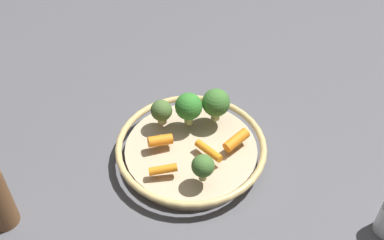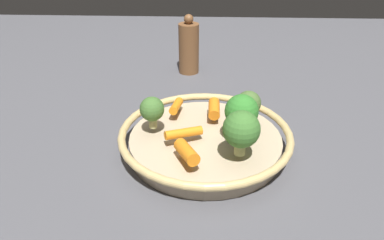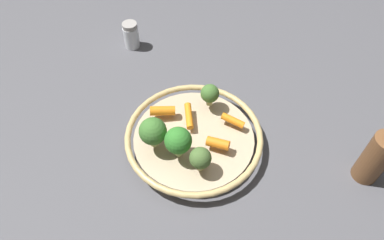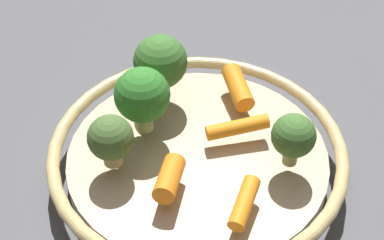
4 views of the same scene
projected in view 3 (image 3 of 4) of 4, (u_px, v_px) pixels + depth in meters
name	position (u px, v px, depth m)	size (l,w,h in m)	color
ground_plane	(194.00, 144.00, 0.81)	(1.95, 1.95, 0.00)	#4C4C51
serving_bowl	(194.00, 139.00, 0.80)	(0.31, 0.31, 0.04)	tan
baby_carrot_near_rim	(218.00, 143.00, 0.75)	(0.02, 0.02, 0.05)	orange
baby_carrot_back	(233.00, 120.00, 0.79)	(0.02, 0.02, 0.05)	orange
baby_carrot_left	(162.00, 111.00, 0.81)	(0.02, 0.02, 0.06)	orange
baby_carrot_center	(189.00, 116.00, 0.80)	(0.02, 0.02, 0.07)	orange
broccoli_floret_small	(178.00, 141.00, 0.71)	(0.06, 0.06, 0.07)	#95AB66
broccoli_floret_edge	(153.00, 132.00, 0.73)	(0.06, 0.06, 0.07)	tan
broccoli_floret_large	(200.00, 158.00, 0.70)	(0.05, 0.05, 0.06)	tan
broccoli_floret_mid	(210.00, 94.00, 0.81)	(0.04, 0.04, 0.06)	tan
salt_shaker	(131.00, 35.00, 1.00)	(0.04, 0.04, 0.08)	silver
pepper_mill	(376.00, 158.00, 0.71)	(0.05, 0.05, 0.16)	brown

